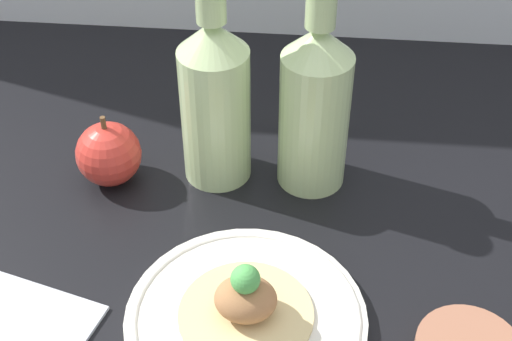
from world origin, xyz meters
TOP-DOWN VIEW (x-y plane):
  - ground_plane at (0.00, 0.00)cm, footprint 180.00×110.00cm
  - plate at (3.26, -4.41)cm, footprint 23.49×23.49cm
  - plated_food at (3.26, -4.41)cm, footprint 13.12×13.12cm
  - cider_bottle_left at (-2.52, 18.04)cm, footprint 7.99×7.99cm
  - cider_bottle_right at (8.68, 18.04)cm, footprint 7.99×7.99cm
  - apple at (-14.98, 15.44)cm, footprint 7.68×7.68cm
  - napkin at (-19.16, -7.34)cm, footprint 17.44×14.85cm

SIDE VIEW (x-z plane):
  - ground_plane at x=0.00cm, z-range -4.00..0.00cm
  - napkin at x=-19.16cm, z-range 0.00..0.80cm
  - plate at x=3.26cm, z-range 0.05..1.63cm
  - plated_food at x=3.26cm, z-range -0.02..6.60cm
  - apple at x=-14.98cm, z-range -0.73..8.42cm
  - cider_bottle_left at x=-2.52cm, z-range -3.24..25.57cm
  - cider_bottle_right at x=8.68cm, z-range -3.24..25.57cm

